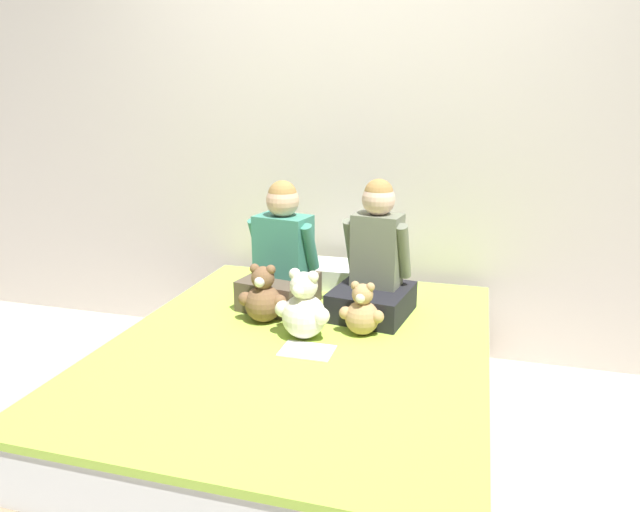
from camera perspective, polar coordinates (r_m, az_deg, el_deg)
The scene contains 10 objects.
ground_plane at distance 2.61m, azimuth -2.01°, elevation -17.52°, with size 14.00×14.00×0.00m, color #B2A899.
wall_behind_bed at distance 3.20m, azimuth 3.61°, elevation 12.50°, with size 8.00×0.06×2.50m.
bed at distance 2.50m, azimuth -2.06°, elevation -13.26°, with size 1.54×1.86×0.45m.
child_on_left at distance 2.74m, azimuth -3.88°, elevation 0.00°, with size 0.37×0.38×0.60m.
child_on_right at distance 2.63m, azimuth 5.51°, elevation -0.96°, with size 0.38×0.41×0.63m.
teddy_bear_held_by_left_child at distance 2.57m, azimuth -5.69°, elevation -4.17°, with size 0.22×0.17×0.27m.
teddy_bear_held_by_right_child at distance 2.43m, azimuth 4.23°, elevation -5.64°, with size 0.20×0.15×0.23m.
teddy_bear_between_children at distance 2.39m, azimuth -1.64°, elevation -5.35°, with size 0.25×0.19×0.30m.
pillow_at_headboard at distance 3.06m, azimuth 2.22°, elevation -1.88°, with size 0.58×0.28×0.11m.
sign_card at distance 2.31m, azimuth -1.30°, elevation -9.43°, with size 0.21×0.15×0.00m.
Camera 1 is at (0.67, -2.07, 1.44)m, focal length 32.00 mm.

